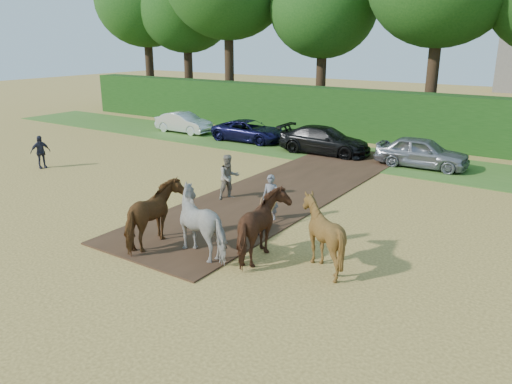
# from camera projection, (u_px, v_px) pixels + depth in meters

# --- Properties ---
(ground) EXTENTS (120.00, 120.00, 0.00)m
(ground) POSITION_uv_depth(u_px,v_px,m) (135.00, 234.00, 15.89)
(ground) COLOR gold
(ground) RESTS_ON ground
(earth_strip) EXTENTS (4.50, 17.00, 0.05)m
(earth_strip) POSITION_uv_depth(u_px,v_px,m) (288.00, 188.00, 20.61)
(earth_strip) COLOR #472D1C
(earth_strip) RESTS_ON ground
(grass_verge) EXTENTS (50.00, 5.00, 0.03)m
(grass_verge) POSITION_uv_depth(u_px,v_px,m) (330.00, 153.00, 26.95)
(grass_verge) COLOR #38601E
(grass_verge) RESTS_ON ground
(hedgerow) EXTENTS (46.00, 1.60, 3.00)m
(hedgerow) POSITION_uv_depth(u_px,v_px,m) (364.00, 115.00, 30.07)
(hedgerow) COLOR #14380F
(hedgerow) RESTS_ON ground
(spectator_near) EXTENTS (1.00, 1.07, 1.76)m
(spectator_near) POSITION_uv_depth(u_px,v_px,m) (229.00, 177.00, 19.06)
(spectator_near) COLOR tan
(spectator_near) RESTS_ON ground
(spectator_far) EXTENTS (0.62, 0.99, 1.57)m
(spectator_far) POSITION_uv_depth(u_px,v_px,m) (40.00, 152.00, 23.68)
(spectator_far) COLOR #282836
(spectator_far) RESTS_ON ground
(plough_team) EXTENTS (6.45, 5.25, 1.93)m
(plough_team) POSITION_uv_depth(u_px,v_px,m) (236.00, 224.00, 14.08)
(plough_team) COLOR brown
(plough_team) RESTS_ON ground
(parked_cars) EXTENTS (29.73, 3.26, 1.48)m
(parked_cars) POSITION_uv_depth(u_px,v_px,m) (371.00, 145.00, 25.60)
(parked_cars) COLOR silver
(parked_cars) RESTS_ON ground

